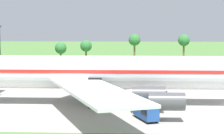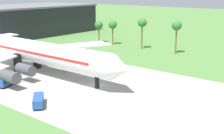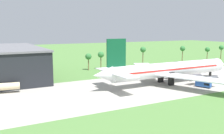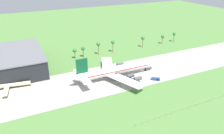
{
  "view_description": "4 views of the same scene",
  "coord_description": "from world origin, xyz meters",
  "px_view_note": "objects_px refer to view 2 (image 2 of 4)",
  "views": [
    {
      "loc": [
        -19.42,
        -76.47,
        14.78
      ],
      "look_at": [
        -23.01,
        -1.45,
        7.08
      ],
      "focal_mm": 65.0,
      "sensor_mm": 36.0,
      "label": 1
    },
    {
      "loc": [
        49.63,
        -54.66,
        23.62
      ],
      "look_at": [
        6.11,
        -1.45,
        6.08
      ],
      "focal_mm": 50.0,
      "sensor_mm": 36.0,
      "label": 2
    },
    {
      "loc": [
        -95.87,
        -82.85,
        23.31
      ],
      "look_at": [
        -52.12,
        -1.45,
        9.18
      ],
      "focal_mm": 40.0,
      "sensor_mm": 36.0,
      "label": 3
    },
    {
      "loc": [
        -89.63,
        -130.73,
        75.34
      ],
      "look_at": [
        -24.65,
        5.0,
        6.0
      ],
      "focal_mm": 35.0,
      "sensor_mm": 36.0,
      "label": 4
    }
  ],
  "objects_px": {
    "jet_airliner": "(30,51)",
    "terminal_building": "(32,19)",
    "baggage_tug": "(7,81)",
    "fuel_truck": "(38,101)"
  },
  "relations": [
    {
      "from": "terminal_building",
      "to": "jet_airliner",
      "type": "bearing_deg",
      "value": -37.23
    },
    {
      "from": "jet_airliner",
      "to": "terminal_building",
      "type": "distance_m",
      "value": 79.51
    },
    {
      "from": "jet_airliner",
      "to": "fuel_truck",
      "type": "height_order",
      "value": "jet_airliner"
    },
    {
      "from": "jet_airliner",
      "to": "baggage_tug",
      "type": "relative_size",
      "value": 11.22
    },
    {
      "from": "baggage_tug",
      "to": "fuel_truck",
      "type": "xyz_separation_m",
      "value": [
        16.99,
        -3.64,
        -0.15
      ]
    },
    {
      "from": "baggage_tug",
      "to": "terminal_building",
      "type": "bearing_deg",
      "value": 139.27
    },
    {
      "from": "jet_airliner",
      "to": "terminal_building",
      "type": "bearing_deg",
      "value": 142.77
    },
    {
      "from": "baggage_tug",
      "to": "fuel_truck",
      "type": "distance_m",
      "value": 17.38
    },
    {
      "from": "baggage_tug",
      "to": "jet_airliner",
      "type": "bearing_deg",
      "value": 119.86
    },
    {
      "from": "jet_airliner",
      "to": "baggage_tug",
      "type": "distance_m",
      "value": 15.38
    }
  ]
}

